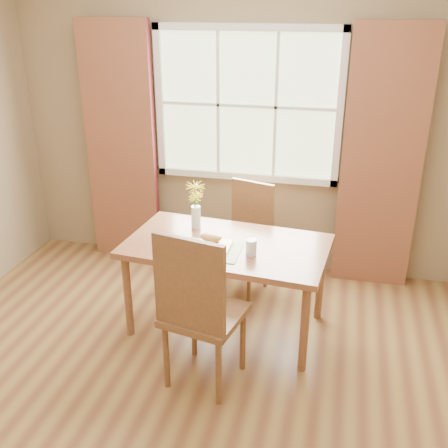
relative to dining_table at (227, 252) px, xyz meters
The scene contains 12 objects.
room 1.07m from the dining_table, 95.17° to the right, with size 4.24×3.84×2.74m.
window 1.38m from the dining_table, 93.79° to the left, with size 1.62×0.06×1.32m.
curtain_left 1.64m from the dining_table, 141.01° to the left, with size 0.65×0.08×2.20m, color maroon.
curtain_right 1.54m from the dining_table, 42.52° to the left, with size 0.65×0.08×2.20m, color maroon.
dining_table is the anchor object (origin of this frame).
chair_near 0.71m from the dining_table, 91.62° to the right, with size 0.55×0.55×1.11m.
chair_far 0.65m from the dining_table, 87.86° to the left, with size 0.49×0.49×0.94m.
placemat 0.19m from the dining_table, 124.99° to the right, with size 0.45×0.33×0.01m, color silver.
plate 0.15m from the dining_table, 124.57° to the right, with size 0.23×0.23×0.01m, color #BBDA36.
croissant_sandwich 0.23m from the dining_table, 117.13° to the right, with size 0.17×0.12×0.12m.
water_glass 0.28m from the dining_table, 34.14° to the right, with size 0.08×0.08×0.11m.
flower_vase 0.47m from the dining_table, 143.57° to the left, with size 0.15×0.15×0.37m.
Camera 1 is at (0.84, -2.55, 2.36)m, focal length 42.00 mm.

